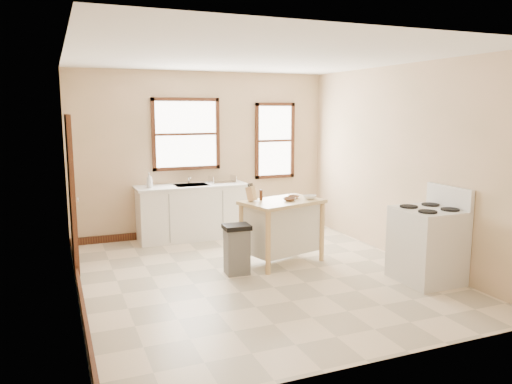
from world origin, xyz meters
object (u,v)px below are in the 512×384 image
at_px(soap_bottle_a, 149,180).
at_px(bowl_a, 290,199).
at_px(pepper_grinder, 261,195).
at_px(trash_bin, 237,249).
at_px(kitchen_island, 282,231).
at_px(knife_block, 251,194).
at_px(gas_stove, 428,235).
at_px(soap_bottle_b, 150,182).
at_px(bowl_c, 310,197).
at_px(bowl_b, 294,197).
at_px(dish_rack, 222,180).

xyz_separation_m(soap_bottle_a, bowl_a, (1.63, -1.79, -0.12)).
distance_m(pepper_grinder, trash_bin, 0.89).
distance_m(soap_bottle_a, kitchen_island, 2.38).
distance_m(knife_block, gas_stove, 2.37).
xyz_separation_m(bowl_a, trash_bin, (-0.85, -0.17, -0.59)).
xyz_separation_m(kitchen_island, gas_stove, (1.36, -1.41, 0.15)).
bearing_deg(soap_bottle_a, trash_bin, -57.51).
height_order(soap_bottle_b, gas_stove, gas_stove).
bearing_deg(bowl_c, trash_bin, -171.68).
bearing_deg(soap_bottle_b, bowl_b, -22.59).
relative_size(pepper_grinder, bowl_c, 0.84).
relative_size(soap_bottle_b, pepper_grinder, 1.18).
distance_m(knife_block, bowl_b, 0.66).
bearing_deg(trash_bin, bowl_c, 11.72).
relative_size(soap_bottle_a, bowl_a, 1.41).
bearing_deg(knife_block, bowl_b, -37.09).
distance_m(knife_block, pepper_grinder, 0.16).
distance_m(soap_bottle_a, trash_bin, 2.22).
bearing_deg(kitchen_island, pepper_grinder, 140.76).
bearing_deg(trash_bin, soap_bottle_a, 115.03).
height_order(pepper_grinder, gas_stove, gas_stove).
xyz_separation_m(knife_block, bowl_a, (0.51, -0.17, -0.08)).
bearing_deg(bowl_b, bowl_c, -43.14).
bearing_deg(gas_stove, soap_bottle_a, 132.92).
height_order(soap_bottle_b, kitchen_island, soap_bottle_b).
bearing_deg(bowl_b, kitchen_island, -157.04).
xyz_separation_m(soap_bottle_b, knife_block, (1.10, -1.68, -0.01)).
bearing_deg(soap_bottle_b, bowl_c, -22.53).
relative_size(soap_bottle_b, gas_stove, 0.15).
height_order(knife_block, bowl_c, knife_block).
bearing_deg(trash_bin, gas_stove, -25.40).
distance_m(soap_bottle_a, bowl_b, 2.40).
bearing_deg(bowl_b, dish_rack, 106.65).
bearing_deg(dish_rack, gas_stove, -44.96).
relative_size(dish_rack, kitchen_island, 0.39).
relative_size(kitchen_island, bowl_a, 6.30).
relative_size(kitchen_island, bowl_c, 6.12).
height_order(soap_bottle_b, knife_block, knife_block).
bearing_deg(trash_bin, bowl_a, 14.41).
height_order(soap_bottle_b, dish_rack, soap_bottle_b).
xyz_separation_m(soap_bottle_a, bowl_c, (1.95, -1.78, -0.12)).
xyz_separation_m(soap_bottle_a, bowl_b, (1.77, -1.62, -0.12)).
relative_size(pepper_grinder, trash_bin, 0.22).
distance_m(bowl_a, bowl_b, 0.23).
relative_size(soap_bottle_b, bowl_b, 1.07).
bearing_deg(bowl_a, soap_bottle_b, 131.00).
height_order(dish_rack, bowl_c, dish_rack).
bearing_deg(bowl_b, trash_bin, -161.36).
relative_size(kitchen_island, bowl_b, 6.70).
distance_m(bowl_b, bowl_c, 0.24).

